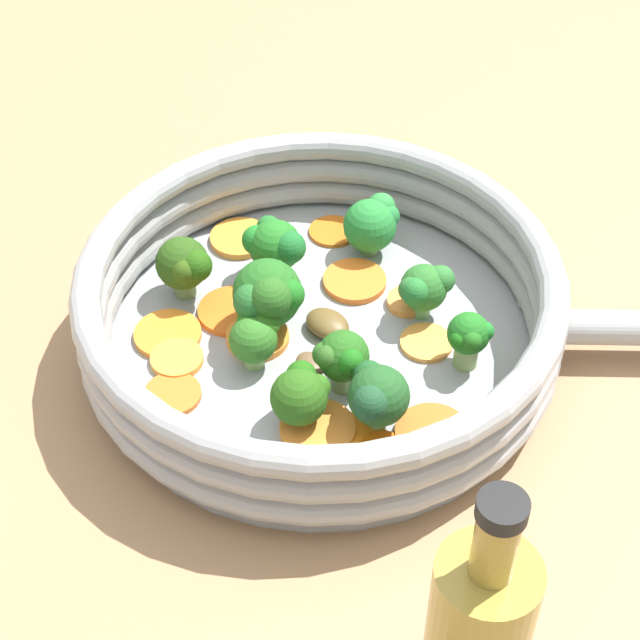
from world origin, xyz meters
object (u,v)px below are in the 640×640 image
Objects in this scene: broccoli_floret_7 at (268,295)px; broccoli_floret_9 at (275,245)px; broccoli_floret_4 at (255,334)px; broccoli_floret_8 at (301,395)px; carrot_slice_6 at (173,394)px; carrot_slice_1 at (333,231)px; carrot_slice_4 at (348,434)px; carrot_slice_8 at (407,302)px; mushroom_piece_0 at (325,322)px; broccoli_floret_2 at (469,337)px; carrot_slice_12 at (382,450)px; broccoli_floret_5 at (185,265)px; broccoli_floret_6 at (373,223)px; carrot_slice_7 at (355,281)px; carrot_slice_10 at (177,359)px; broccoli_floret_3 at (341,358)px; carrot_slice_0 at (433,434)px; carrot_slice_5 at (240,238)px; carrot_slice_13 at (168,334)px; skillet at (320,343)px; carrot_slice_3 at (258,337)px; broccoli_floret_0 at (377,396)px; mushroom_piece_1 at (310,365)px; carrot_slice_11 at (232,311)px; carrot_slice_9 at (318,429)px; carrot_slice_2 at (426,343)px.

broccoli_floret_9 is at bearing -45.24° from broccoli_floret_7.
broccoli_floret_8 is at bearing 167.15° from broccoli_floret_4.
carrot_slice_6 is 0.87× the size of broccoli_floret_8.
carrot_slice_1 is 1.09× the size of carrot_slice_4.
broccoli_floret_4 is at bearing -100.48° from carrot_slice_6.
carrot_slice_8 is 0.86× the size of mushroom_piece_0.
carrot_slice_4 is 0.10m from broccoli_floret_2.
carrot_slice_12 is 0.60× the size of broccoli_floret_9.
broccoli_floret_2 is (-0.11, -0.16, 0.02)m from carrot_slice_6.
broccoli_floret_6 is at bearing -111.84° from broccoli_floret_5.
broccoli_floret_6 reaches higher than carrot_slice_7.
broccoli_floret_3 is at bearing -144.97° from carrot_slice_10.
broccoli_floret_4 is at bearing 16.77° from carrot_slice_0.
carrot_slice_5 is at bearing -34.33° from broccoli_floret_4.
carrot_slice_13 is (0.18, 0.07, -0.00)m from carrot_slice_0.
broccoli_floret_6 is (0.04, -0.09, 0.03)m from skillet.
broccoli_floret_0 is (-0.11, -0.00, 0.03)m from carrot_slice_3.
carrot_slice_3 and carrot_slice_8 have the same top height.
carrot_slice_4 is at bearing 148.48° from skillet.
broccoli_floret_3 is at bearing -171.85° from mushroom_piece_1.
broccoli_floret_4 is at bearing 32.80° from mushroom_piece_1.
carrot_slice_11 is at bearing 4.11° from broccoli_floret_3.
broccoli_floret_4 is at bearing -0.47° from carrot_slice_4.
carrot_slice_7 is (0.10, -0.10, 0.00)m from carrot_slice_4.
carrot_slice_0 is at bearing -135.49° from carrot_slice_9.
carrot_slice_2 is at bearing -148.99° from broccoli_floret_5.
carrot_slice_2 is 0.84× the size of broccoli_floret_8.
broccoli_floret_0 reaches higher than carrot_slice_1.
carrot_slice_10 is 0.07m from broccoli_floret_7.
carrot_slice_11 is at bearing 27.60° from skillet.
mushroom_piece_0 is at bearing -45.61° from carrot_slice_9.
carrot_slice_11 is at bearing -162.25° from broccoli_floret_5.
carrot_slice_3 is at bearing 113.14° from carrot_slice_1.
mushroom_piece_0 reaches higher than carrot_slice_8.
broccoli_floret_4 reaches higher than carrot_slice_2.
carrot_slice_5 is 0.98× the size of broccoli_floret_3.
broccoli_floret_5 is (0.18, 0.09, 0.00)m from broccoli_floret_2.
broccoli_floret_0 is 0.11m from broccoli_floret_7.
broccoli_floret_9 is at bearing 39.89° from carrot_slice_7.
broccoli_floret_2 and broccoli_floret_8 have the same top height.
skillet is 6.77× the size of carrot_slice_5.
broccoli_floret_2 reaches higher than carrot_slice_7.
carrot_slice_7 is 0.05m from broccoli_floret_6.
mushroom_piece_0 reaches higher than carrot_slice_11.
carrot_slice_12 is at bearing 158.05° from skillet.
mushroom_piece_0 is (-0.02, -0.04, 0.00)m from carrot_slice_3.
carrot_slice_12 is (-0.21, 0.06, -0.00)m from carrot_slice_5.
carrot_slice_10 is 0.10m from broccoli_floret_8.
carrot_slice_7 and carrot_slice_8 have the same top height.
broccoli_floret_4 is 0.06m from broccoli_floret_8.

